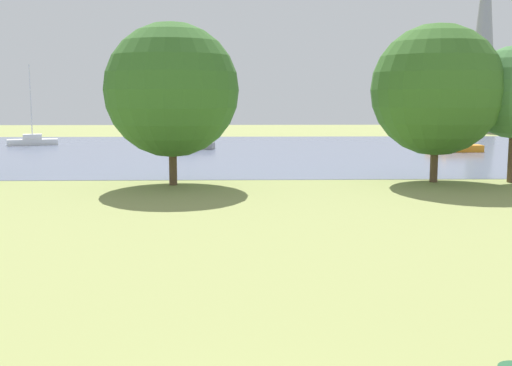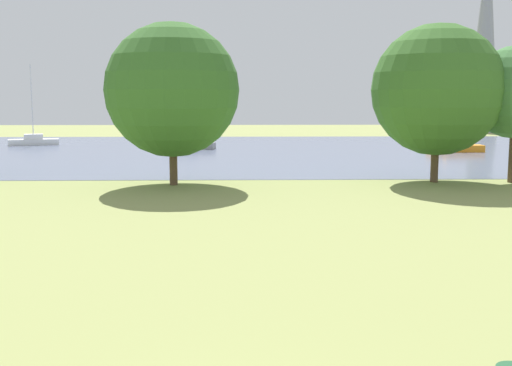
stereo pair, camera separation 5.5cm
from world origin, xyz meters
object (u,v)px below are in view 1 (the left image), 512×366
(sailboat_green, at_px, (441,141))
(tree_west_near, at_px, (437,90))
(sailboat_gray, at_px, (188,144))
(sailboat_orange, at_px, (454,147))
(sailboat_white, at_px, (33,141))
(electricity_pylon, at_px, (484,32))
(tree_mid_shore, at_px, (172,90))

(sailboat_green, xyz_separation_m, tree_west_near, (-9.14, -27.37, 4.78))
(sailboat_gray, distance_m, sailboat_green, 25.38)
(sailboat_orange, bearing_deg, sailboat_white, 167.75)
(tree_west_near, relative_size, electricity_pylon, 0.34)
(sailboat_white, xyz_separation_m, tree_mid_shore, (17.05, -29.05, 4.75))
(electricity_pylon, bearing_deg, sailboat_gray, -144.26)
(electricity_pylon, bearing_deg, sailboat_orange, -114.25)
(sailboat_white, bearing_deg, tree_west_near, -41.52)
(sailboat_white, distance_m, tree_mid_shore, 34.02)
(sailboat_gray, relative_size, tree_mid_shore, 0.60)
(tree_west_near, bearing_deg, tree_mid_shore, -176.78)
(sailboat_gray, distance_m, electricity_pylon, 48.18)
(sailboat_gray, height_order, tree_west_near, tree_west_near)
(tree_mid_shore, bearing_deg, sailboat_gray, 92.58)
(sailboat_gray, bearing_deg, electricity_pylon, 35.74)
(sailboat_orange, distance_m, sailboat_white, 40.63)
(sailboat_orange, distance_m, sailboat_green, 7.88)
(sailboat_orange, distance_m, electricity_pylon, 36.27)
(sailboat_white, bearing_deg, sailboat_green, -1.19)
(sailboat_green, bearing_deg, sailboat_white, 178.81)
(tree_mid_shore, height_order, electricity_pylon, electricity_pylon)
(sailboat_gray, height_order, sailboat_orange, sailboat_orange)
(sailboat_white, bearing_deg, sailboat_gray, -16.82)
(sailboat_gray, relative_size, sailboat_green, 0.77)
(electricity_pylon, bearing_deg, sailboat_green, -118.58)
(sailboat_gray, distance_m, sailboat_white, 16.67)
(sailboat_gray, xyz_separation_m, sailboat_white, (-15.95, 4.82, 0.03))
(sailboat_gray, bearing_deg, tree_mid_shore, -87.42)
(sailboat_green, bearing_deg, sailboat_gray, -171.00)
(sailboat_green, relative_size, sailboat_white, 0.86)
(tree_mid_shore, distance_m, electricity_pylon, 63.57)
(sailboat_white, xyz_separation_m, electricity_pylon, (53.63, 22.29, 12.89))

